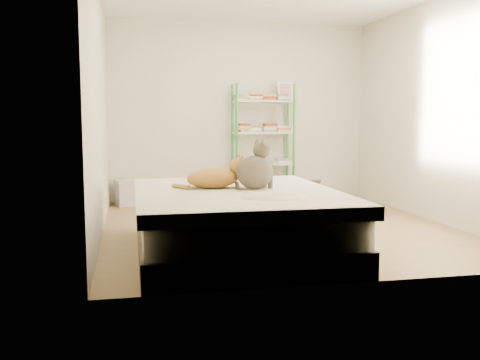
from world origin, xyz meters
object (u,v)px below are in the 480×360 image
object	(u,v)px
orange_cat	(213,176)
white_bin	(127,192)
grey_cat	(255,165)
bed	(236,221)
shelf_unit	(263,140)
cardboard_box	(293,197)

from	to	relation	value
orange_cat	white_bin	distance (m)	2.84
white_bin	grey_cat	bearing A→B (deg)	-67.70
bed	shelf_unit	size ratio (longest dim) A/B	1.28
grey_cat	cardboard_box	xyz separation A→B (m)	(0.96, 1.87, -0.59)
white_bin	orange_cat	bearing A→B (deg)	-73.66
orange_cat	grey_cat	bearing A→B (deg)	-24.14
cardboard_box	white_bin	world-z (taller)	cardboard_box
shelf_unit	cardboard_box	xyz separation A→B (m)	(0.16, -0.98, -0.70)
shelf_unit	grey_cat	bearing A→B (deg)	-105.74
cardboard_box	white_bin	size ratio (longest dim) A/B	1.49
grey_cat	shelf_unit	size ratio (longest dim) A/B	0.25
bed	cardboard_box	size ratio (longest dim) A/B	3.86
shelf_unit	white_bin	size ratio (longest dim) A/B	4.50
bed	orange_cat	xyz separation A→B (m)	(-0.18, 0.18, 0.40)
orange_cat	cardboard_box	distance (m)	2.24
bed	white_bin	xyz separation A→B (m)	(-0.97, 2.87, -0.10)
bed	white_bin	distance (m)	3.03
shelf_unit	cardboard_box	world-z (taller)	shelf_unit
bed	cardboard_box	xyz separation A→B (m)	(1.14, 1.92, -0.08)
orange_cat	white_bin	bearing A→B (deg)	101.27
cardboard_box	white_bin	xyz separation A→B (m)	(-2.11, 0.94, -0.01)
white_bin	cardboard_box	bearing A→B (deg)	-24.09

